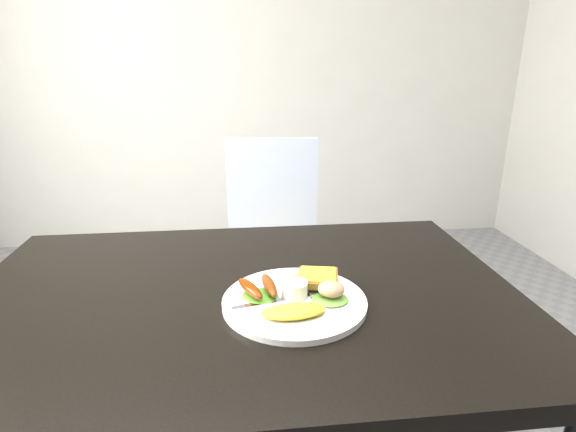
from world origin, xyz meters
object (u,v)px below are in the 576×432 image
dining_table (243,299)px  plate (294,302)px  person (291,240)px  dining_chair (276,258)px

dining_table → plate: size_ratio=4.05×
person → plate: size_ratio=4.58×
person → plate: 0.54m
dining_chair → plate: bearing=-87.7°
person → dining_table: bearing=76.7°
dining_table → person: 0.49m
dining_table → dining_chair: dining_table is taller
dining_table → plate: bearing=-34.2°
dining_table → plate: (0.10, -0.07, 0.03)m
dining_table → plate: 0.13m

